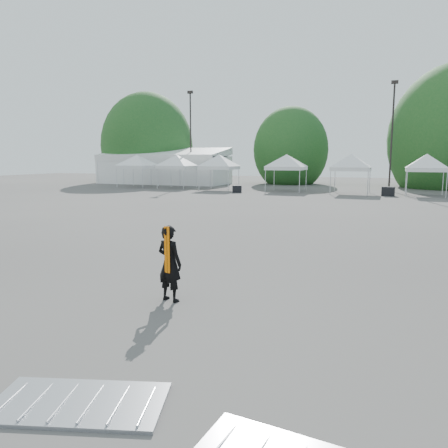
% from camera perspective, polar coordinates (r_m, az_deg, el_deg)
% --- Properties ---
extents(ground, '(120.00, 120.00, 0.00)m').
position_cam_1_polar(ground, '(11.71, 3.90, -6.24)').
color(ground, '#474442').
rests_on(ground, ground).
extents(marquee, '(15.00, 6.25, 4.23)m').
position_cam_1_polar(marquee, '(52.36, -7.85, 7.41)').
color(marquee, white).
rests_on(marquee, ground).
extents(light_pole_west, '(0.60, 0.25, 10.30)m').
position_cam_1_polar(light_pole_west, '(49.71, -4.38, 11.79)').
color(light_pole_west, black).
rests_on(light_pole_west, ground).
extents(light_pole_east, '(0.60, 0.25, 9.80)m').
position_cam_1_polar(light_pole_east, '(42.89, 21.11, 11.42)').
color(light_pole_east, black).
rests_on(light_pole_east, ground).
extents(tree_far_w, '(4.80, 4.80, 7.30)m').
position_cam_1_polar(tree_far_w, '(56.97, -9.99, 10.04)').
color(tree_far_w, '#382314').
rests_on(tree_far_w, ground).
extents(tree_mid_w, '(4.16, 4.16, 6.33)m').
position_cam_1_polar(tree_mid_w, '(52.07, 8.71, 9.54)').
color(tree_mid_w, '#382314').
rests_on(tree_mid_w, ground).
extents(tent_a, '(4.65, 4.65, 3.88)m').
position_cam_1_polar(tent_a, '(46.75, -11.27, 8.53)').
color(tent_a, silver).
rests_on(tent_a, ground).
extents(tent_b, '(4.43, 4.43, 3.88)m').
position_cam_1_polar(tent_b, '(44.39, -6.20, 8.64)').
color(tent_b, silver).
rests_on(tent_b, ground).
extents(tent_c, '(4.43, 4.43, 3.88)m').
position_cam_1_polar(tent_c, '(41.71, -0.64, 8.70)').
color(tent_c, silver).
rests_on(tent_c, ground).
extents(tent_d, '(4.63, 4.63, 3.88)m').
position_cam_1_polar(tent_d, '(40.34, 8.18, 8.62)').
color(tent_d, silver).
rests_on(tent_d, ground).
extents(tent_e, '(4.45, 4.45, 3.88)m').
position_cam_1_polar(tent_e, '(38.45, 16.32, 8.36)').
color(tent_e, silver).
rests_on(tent_e, ground).
extents(tent_f, '(4.25, 4.25, 3.88)m').
position_cam_1_polar(tent_f, '(38.38, 24.99, 7.91)').
color(tent_f, silver).
rests_on(tent_f, ground).
extents(man, '(0.67, 0.51, 1.62)m').
position_cam_1_polar(man, '(9.25, -7.12, -5.12)').
color(man, black).
rests_on(man, ground).
extents(barrier_left, '(2.32, 1.62, 0.07)m').
position_cam_1_polar(barrier_left, '(6.05, -18.46, -21.21)').
color(barrier_left, '#ABADB3').
rests_on(barrier_left, ground).
extents(crate_west, '(0.98, 0.87, 0.63)m').
position_cam_1_polar(crate_west, '(38.34, 1.70, 4.60)').
color(crate_west, black).
rests_on(crate_west, ground).
extents(crate_mid, '(1.01, 0.82, 0.74)m').
position_cam_1_polar(crate_mid, '(37.18, 20.65, 4.01)').
color(crate_mid, black).
rests_on(crate_mid, ground).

